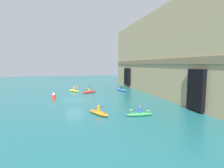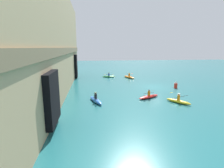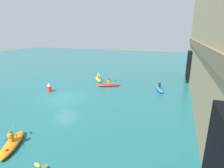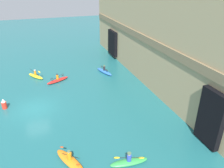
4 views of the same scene
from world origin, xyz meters
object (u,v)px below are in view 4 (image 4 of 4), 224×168
kayak_blue (104,71)px  kayak_yellow (36,76)px  kayak_orange (70,160)px  marker_buoy (4,104)px  kayak_red (58,80)px  kayak_green (129,161)px

kayak_blue → kayak_yellow: kayak_blue is taller
kayak_yellow → kayak_orange: size_ratio=0.87×
kayak_blue → marker_buoy: kayak_blue is taller
kayak_yellow → marker_buoy: bearing=120.1°
kayak_red → kayak_blue: 6.84m
kayak_blue → kayak_red: bearing=-102.3°
kayak_yellow → kayak_green: size_ratio=0.95×
marker_buoy → kayak_yellow: bearing=155.3°
kayak_orange → marker_buoy: (-9.95, -5.35, 0.30)m
kayak_red → kayak_yellow: (-2.34, -2.77, 0.02)m
kayak_green → marker_buoy: marker_buoy is taller
kayak_yellow → kayak_green: kayak_yellow is taller
kayak_green → marker_buoy: bearing=-45.6°
kayak_yellow → kayak_green: 19.79m
kayak_red → kayak_yellow: size_ratio=1.14×
kayak_yellow → kayak_green: bearing=162.8°
kayak_red → kayak_orange: bearing=-120.3°
kayak_green → marker_buoy: size_ratio=2.56×
kayak_blue → kayak_orange: kayak_blue is taller
kayak_red → marker_buoy: (4.99, -6.14, 0.32)m
kayak_green → kayak_orange: bearing=-15.5°
kayak_yellow → kayak_orange: bearing=151.3°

